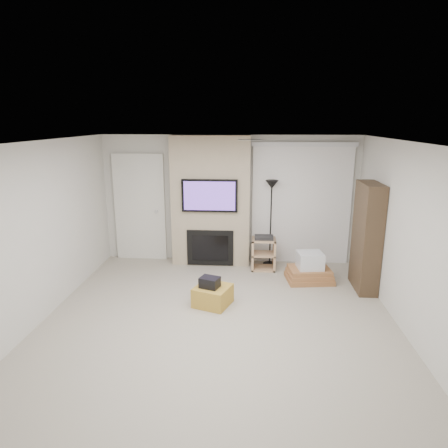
# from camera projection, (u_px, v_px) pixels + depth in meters

# --- Properties ---
(floor) EXTENTS (5.00, 5.50, 0.00)m
(floor) POSITION_uv_depth(u_px,v_px,m) (218.00, 326.00, 5.54)
(floor) COLOR #A79D8D
(floor) RESTS_ON ground
(ceiling) EXTENTS (5.00, 5.50, 0.00)m
(ceiling) POSITION_uv_depth(u_px,v_px,m) (217.00, 143.00, 4.91)
(ceiling) COLOR white
(ceiling) RESTS_ON wall_back
(wall_back) EXTENTS (5.00, 0.00, 2.50)m
(wall_back) POSITION_uv_depth(u_px,v_px,m) (230.00, 199.00, 7.88)
(wall_back) COLOR beige
(wall_back) RESTS_ON ground
(wall_front) EXTENTS (5.00, 0.00, 2.50)m
(wall_front) POSITION_uv_depth(u_px,v_px,m) (181.00, 363.00, 2.57)
(wall_front) COLOR beige
(wall_front) RESTS_ON ground
(wall_left) EXTENTS (0.00, 5.50, 2.50)m
(wall_left) POSITION_uv_depth(u_px,v_px,m) (34.00, 236.00, 5.40)
(wall_left) COLOR beige
(wall_left) RESTS_ON ground
(wall_right) EXTENTS (0.00, 5.50, 2.50)m
(wall_right) POSITION_uv_depth(u_px,v_px,m) (414.00, 244.00, 5.05)
(wall_right) COLOR beige
(wall_right) RESTS_ON ground
(hvac_vent) EXTENTS (0.35, 0.18, 0.01)m
(hvac_vent) POSITION_uv_depth(u_px,v_px,m) (250.00, 140.00, 5.65)
(hvac_vent) COLOR silver
(hvac_vent) RESTS_ON ceiling
(ottoman) EXTENTS (0.64, 0.64, 0.30)m
(ottoman) POSITION_uv_depth(u_px,v_px,m) (213.00, 296.00, 6.14)
(ottoman) COLOR #B68D32
(ottoman) RESTS_ON floor
(black_bag) EXTENTS (0.34, 0.30, 0.16)m
(black_bag) POSITION_uv_depth(u_px,v_px,m) (210.00, 282.00, 6.06)
(black_bag) COLOR black
(black_bag) RESTS_ON ottoman
(fireplace_wall) EXTENTS (1.50, 0.47, 2.50)m
(fireplace_wall) POSITION_uv_depth(u_px,v_px,m) (211.00, 202.00, 7.70)
(fireplace_wall) COLOR tan
(fireplace_wall) RESTS_ON floor
(entry_door) EXTENTS (1.02, 0.11, 2.14)m
(entry_door) POSITION_uv_depth(u_px,v_px,m) (140.00, 208.00, 8.02)
(entry_door) COLOR silver
(entry_door) RESTS_ON floor
(vertical_blinds) EXTENTS (1.98, 0.10, 2.37)m
(vertical_blinds) POSITION_uv_depth(u_px,v_px,m) (301.00, 200.00, 7.73)
(vertical_blinds) COLOR silver
(vertical_blinds) RESTS_ON floor
(floor_lamp) EXTENTS (0.25, 0.25, 1.67)m
(floor_lamp) POSITION_uv_depth(u_px,v_px,m) (271.00, 199.00, 7.56)
(floor_lamp) COLOR black
(floor_lamp) RESTS_ON floor
(av_stand) EXTENTS (0.45, 0.38, 0.66)m
(av_stand) POSITION_uv_depth(u_px,v_px,m) (263.00, 252.00, 7.57)
(av_stand) COLOR tan
(av_stand) RESTS_ON floor
(box_stack) EXTENTS (0.85, 0.69, 0.53)m
(box_stack) POSITION_uv_depth(u_px,v_px,m) (309.00, 270.00, 7.05)
(box_stack) COLOR #9F673C
(box_stack) RESTS_ON floor
(bookshelf) EXTENTS (0.30, 0.80, 1.80)m
(bookshelf) POSITION_uv_depth(u_px,v_px,m) (367.00, 237.00, 6.56)
(bookshelf) COLOR #382A1B
(bookshelf) RESTS_ON floor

